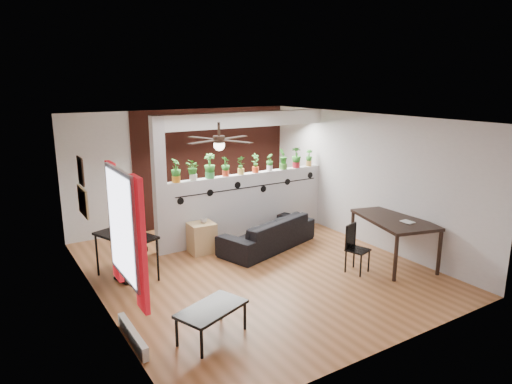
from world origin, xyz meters
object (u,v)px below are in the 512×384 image
potted_plant_4 (241,164)px  cup (204,220)px  potted_plant_0 (176,170)px  office_chair (128,251)px  potted_plant_7 (283,158)px  ceiling_fan (219,142)px  potted_plant_6 (270,162)px  computer_desk (126,239)px  potted_plant_2 (210,165)px  potted_plant_9 (309,157)px  folding_chair (354,244)px  potted_plant_1 (193,169)px  dining_table (394,223)px  coffee_table (212,311)px  potted_plant_8 (296,157)px  sofa (268,233)px  potted_plant_5 (256,162)px  cube_shelf (202,238)px  potted_plant_3 (226,166)px

potted_plant_4 → cup: bearing=-161.6°
potted_plant_0 → office_chair: size_ratio=0.41×
potted_plant_7 → ceiling_fan: bearing=-144.0°
potted_plant_6 → computer_desk: bearing=-167.2°
potted_plant_2 → computer_desk: (-1.93, -0.75, -0.92)m
potted_plant_9 → folding_chair: (-1.01, -2.54, -1.05)m
potted_plant_1 → dining_table: bearing=-44.3°
potted_plant_1 → potted_plant_7: size_ratio=0.89×
potted_plant_4 → folding_chair: (0.75, -2.54, -1.06)m
dining_table → coffee_table: bearing=-172.5°
potted_plant_8 → sofa: 1.98m
computer_desk → potted_plant_5: bearing=14.2°
cup → folding_chair: size_ratio=0.15×
potted_plant_7 → cube_shelf: potted_plant_7 is taller
potted_plant_0 → potted_plant_5: potted_plant_0 is taller
cube_shelf → office_chair: 1.60m
potted_plant_8 → sofa: size_ratio=0.23×
ceiling_fan → potted_plant_3: ceiling_fan is taller
potted_plant_5 → sofa: bearing=-105.5°
potted_plant_1 → folding_chair: potted_plant_1 is taller
potted_plant_5 → potted_plant_7: (0.70, 0.00, 0.03)m
potted_plant_1 → potted_plant_3: 0.70m
potted_plant_0 → potted_plant_5: 1.76m
potted_plant_8 → potted_plant_6: bearing=-180.0°
potted_plant_7 → computer_desk: potted_plant_7 is taller
potted_plant_0 → computer_desk: 1.70m
office_chair → potted_plant_2: bearing=21.4°
potted_plant_1 → potted_plant_5: potted_plant_1 is taller
potted_plant_7 → dining_table: bearing=-77.7°
potted_plant_0 → potted_plant_2: (0.70, 0.00, 0.02)m
potted_plant_4 → potted_plant_8: 1.40m
potted_plant_4 → potted_plant_9: 1.76m
potted_plant_3 → sofa: bearing=-58.7°
potted_plant_2 → folding_chair: 3.12m
coffee_table → potted_plant_7: bearing=43.3°
potted_plant_0 → potted_plant_6: potted_plant_0 is taller
potted_plant_5 → sofa: 1.51m
potted_plant_3 → cup: 1.20m
potted_plant_4 → potted_plant_5: (0.35, 0.00, 0.01)m
ceiling_fan → potted_plant_6: bearing=40.2°
potted_plant_5 → potted_plant_6: potted_plant_5 is taller
potted_plant_7 → potted_plant_8: 0.35m
potted_plant_4 → sofa: potted_plant_4 is taller
computer_desk → potted_plant_9: bearing=9.8°
potted_plant_9 → potted_plant_7: bearing=180.0°
potted_plant_2 → potted_plant_6: (1.40, 0.00, -0.06)m
potted_plant_2 → potted_plant_0: bearing=180.0°
potted_plant_5 → ceiling_fan: bearing=-134.6°
potted_plant_3 → potted_plant_7: potted_plant_7 is taller
potted_plant_5 → coffee_table: 4.25m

